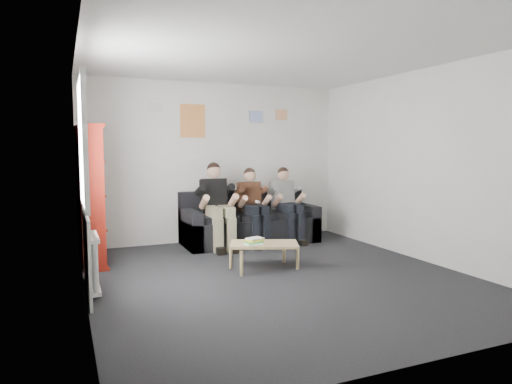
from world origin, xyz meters
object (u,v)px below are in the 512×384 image
Objects in this scene: person_left at (218,206)px; person_right at (287,204)px; person_middle at (254,206)px; sofa at (249,224)px; bookshelf at (92,196)px; coffee_table at (264,246)px.

person_left reaches higher than person_right.
person_left is 0.63m from person_middle.
person_middle is at bearing -90.00° from sofa.
bookshelf reaches higher than sofa.
bookshelf is 1.50× the size of person_middle.
person_left is at bearing 5.97° from bookshelf.
bookshelf is 1.96m from person_left.
person_right is (0.63, -0.20, 0.33)m from sofa.
sofa is at bearing 92.38° from person_middle.
person_left reaches higher than coffee_table.
bookshelf reaches higher than coffee_table.
bookshelf is (-2.53, -0.57, 0.64)m from sofa.
coffee_table is 1.53m from person_left.
person_left reaches higher than sofa.
person_right is at bearing -17.64° from sofa.
person_left is at bearing -161.90° from sofa.
person_middle reaches higher than sofa.
bookshelf reaches higher than person_middle.
coffee_table is (2.06, -1.11, -0.64)m from bookshelf.
coffee_table is 0.69× the size of person_right.
sofa is at bearing 74.45° from coffee_table.
person_middle is at bearing 3.48° from bookshelf.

